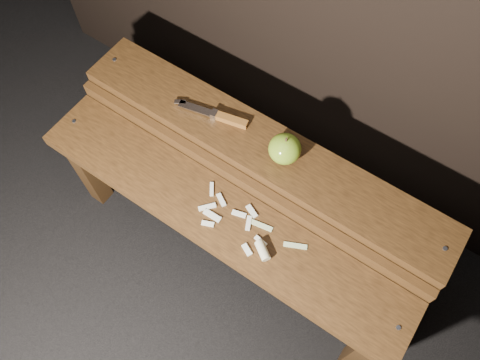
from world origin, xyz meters
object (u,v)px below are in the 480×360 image
Objects in this scene: bench_front_tier at (217,225)px; bench_rear_tier at (260,160)px; knife at (222,117)px; apple at (285,149)px.

bench_rear_tier is at bearing 90.00° from bench_front_tier.
bench_front_tier is 5.11× the size of knife.
bench_rear_tier is at bearing -176.68° from apple.
apple is 0.40× the size of knife.
apple is 0.22m from knife.
bench_rear_tier is 0.15m from apple.
apple is at bearing -2.07° from knife.
apple is (0.07, 0.00, 0.13)m from bench_rear_tier.
apple is at bearing 3.32° from bench_rear_tier.
apple reaches higher than bench_front_tier.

